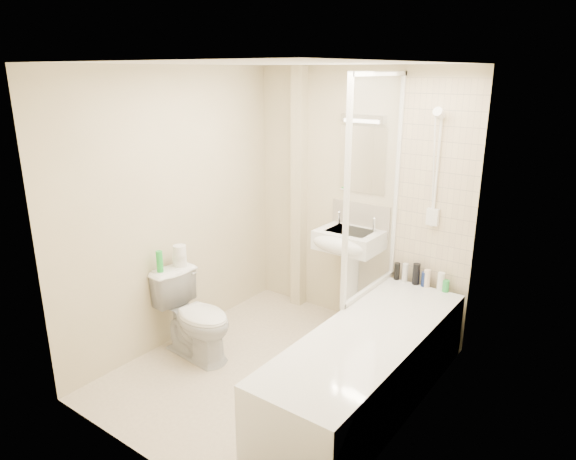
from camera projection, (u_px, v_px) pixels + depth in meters
The scene contains 26 objects.
floor at pixel (276, 373), 4.17m from camera, with size 2.50×2.50×0.00m, color beige.
wall_back at pixel (357, 200), 4.78m from camera, with size 2.20×0.02×2.40m, color beige.
wall_left at pixel (175, 210), 4.44m from camera, with size 0.02×2.50×2.40m, color beige.
wall_right at pixel (415, 264), 3.20m from camera, with size 0.02×2.50×2.40m, color beige.
ceiling at pixel (274, 63), 3.46m from camera, with size 2.20×2.50×0.02m, color white.
tile_back at pixel (437, 187), 4.28m from camera, with size 0.70×0.01×1.75m, color beige.
tile_right at pixel (423, 225), 3.23m from camera, with size 0.01×2.10×1.75m, color beige.
pipe_boxing at pixel (299, 192), 5.08m from camera, with size 0.12×0.12×2.40m, color beige.
splashback at pixel (360, 218), 4.79m from camera, with size 0.60×0.01×0.30m, color beige.
mirror at pixel (363, 160), 4.63m from camera, with size 0.46×0.01×0.60m, color white.
strip_light at pixel (363, 118), 4.50m from camera, with size 0.42×0.07×0.07m, color silver.
bathtub at pixel (367, 365), 3.76m from camera, with size 0.70×2.10×0.55m.
shower_screen at pixel (375, 188), 4.13m from camera, with size 0.04×0.92×1.80m.
shower_fixture at pixel (436, 173), 4.21m from camera, with size 0.10×0.16×0.99m.
pedestal_sink at pixel (347, 251), 4.70m from camera, with size 0.57×0.51×1.09m.
bottle_black_a at pixel (397, 271), 4.61m from camera, with size 0.05×0.05×0.16m, color black.
bottle_white_a at pixel (405, 273), 4.56m from camera, with size 0.05×0.05×0.17m, color silver.
bottle_black_b at pixel (416, 274), 4.50m from camera, with size 0.06×0.06×0.19m, color black.
bottle_blue at pixel (425, 279), 4.46m from camera, with size 0.06×0.06×0.13m, color navy.
bottle_cream at pixel (427, 278), 4.45m from camera, with size 0.06×0.06×0.16m, color beige.
bottle_white_b at pixel (441, 282), 4.38m from camera, with size 0.06×0.06×0.16m, color white.
bottle_green at pixel (446, 286), 4.36m from camera, with size 0.06×0.06×0.10m, color green.
toilet at pixel (196, 316), 4.34m from camera, with size 0.75×0.47×0.73m, color white.
toilet_roll_lower at pixel (180, 260), 4.44m from camera, with size 0.12×0.12×0.10m, color white.
toilet_roll_upper at pixel (180, 251), 4.37m from camera, with size 0.11×0.11×0.09m, color white.
green_bottle at pixel (160, 262), 4.28m from camera, with size 0.05×0.05×0.18m, color green.
Camera 1 is at (2.23, -2.87, 2.36)m, focal length 32.00 mm.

